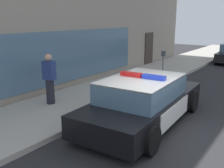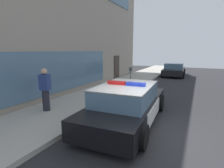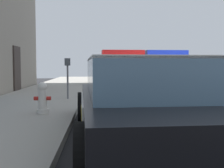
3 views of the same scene
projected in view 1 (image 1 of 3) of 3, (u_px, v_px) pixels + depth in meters
The scene contains 6 objects.
ground at pixel (161, 139), 6.63m from camera, with size 48.00×48.00×0.00m, color #262628.
sidewalk at pixel (61, 108), 8.69m from camera, with size 48.00×3.04×0.15m, color #A39E93.
police_cruiser at pixel (144, 100), 7.51m from camera, with size 5.07×2.34×1.49m.
fire_hydrant at pixel (125, 82), 10.34m from camera, with size 0.34×0.39×0.73m.
pedestrian_on_sidewalk at pixel (50, 79), 8.70m from camera, with size 0.32×0.44×1.71m.
parking_meter at pixel (163, 60), 12.26m from camera, with size 0.12×0.18×1.34m.
Camera 1 is at (-5.67, -2.52, 3.00)m, focal length 41.55 mm.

